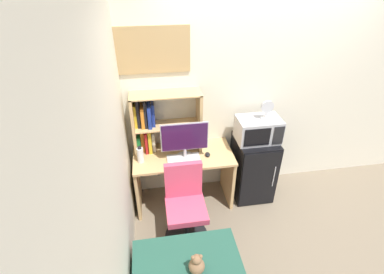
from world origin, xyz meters
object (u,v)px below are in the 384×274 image
hutch_bookshelf (156,123)px  desk_fan (267,109)px  monitor (185,139)px  keyboard (183,158)px  wall_corkboard (153,50)px  water_bottle (140,155)px  computer_mouse (208,154)px  desk_chair (185,209)px  teddy_bear (197,265)px  mini_fridge (253,167)px  microwave (258,130)px

hutch_bookshelf → desk_fan: size_ratio=3.45×
hutch_bookshelf → monitor: (0.30, -0.23, -0.11)m
keyboard → wall_corkboard: bearing=124.4°
water_bottle → desk_fan: size_ratio=0.88×
computer_mouse → desk_fan: size_ratio=0.37×
keyboard → desk_chair: 0.57m
hutch_bookshelf → wall_corkboard: size_ratio=1.03×
monitor → teddy_bear: (-0.08, -1.24, -0.42)m
water_bottle → teddy_bear: (0.42, -1.25, -0.26)m
mini_fridge → desk_fan: desk_fan is taller
teddy_bear → wall_corkboard: size_ratio=0.27×
computer_mouse → wall_corkboard: (-0.53, 0.34, 1.13)m
hutch_bookshelf → teddy_bear: size_ratio=3.82×
desk_chair → teddy_bear: (-0.01, -0.78, 0.17)m
hutch_bookshelf → computer_mouse: 0.70m
monitor → keyboard: bearing=-142.8°
monitor → wall_corkboard: bearing=127.9°
monitor → computer_mouse: size_ratio=6.33×
microwave → wall_corkboard: 1.48m
hutch_bookshelf → wall_corkboard: 0.80m
monitor → desk_fan: bearing=4.8°
keyboard → mini_fridge: mini_fridge is taller
water_bottle → hutch_bookshelf: bearing=48.4°
teddy_bear → monitor: bearing=86.4°
hutch_bookshelf → mini_fridge: hutch_bookshelf is taller
teddy_bear → keyboard: bearing=87.4°
microwave → desk_chair: (-0.95, -0.55, -0.58)m
mini_fridge → wall_corkboard: wall_corkboard is taller
computer_mouse → mini_fridge: (0.62, 0.09, -0.33)m
hutch_bookshelf → keyboard: size_ratio=2.09×
computer_mouse → desk_fan: (0.68, 0.08, 0.49)m
monitor → desk_chair: 0.75m
computer_mouse → water_bottle: bearing=179.2°
monitor → mini_fridge: bearing=5.3°
teddy_bear → microwave: bearing=54.1°
mini_fridge → computer_mouse: bearing=-172.1°
hutch_bookshelf → desk_chair: size_ratio=0.86×
keyboard → computer_mouse: 0.29m
hutch_bookshelf → computer_mouse: size_ratio=9.30×
microwave → desk_chair: 1.24m
computer_mouse → teddy_bear: size_ratio=0.41×
mini_fridge → wall_corkboard: size_ratio=1.10×
water_bottle → wall_corkboard: wall_corkboard is taller
desk_chair → teddy_bear: size_ratio=4.44×
water_bottle → mini_fridge: size_ratio=0.24×
monitor → water_bottle: (-0.50, 0.01, -0.16)m
monitor → computer_mouse: 0.35m
keyboard → desk_fan: desk_fan is taller
desk_fan → teddy_bear: bearing=-127.9°
wall_corkboard → keyboard: bearing=-55.6°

